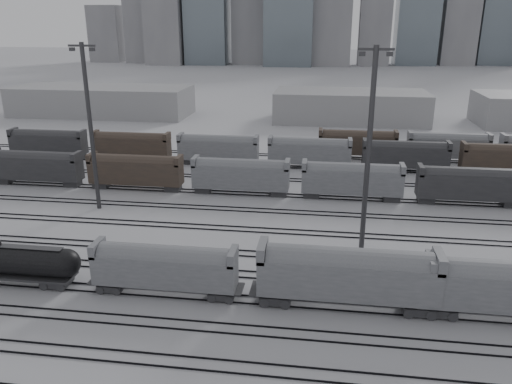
# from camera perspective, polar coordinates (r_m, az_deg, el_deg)

# --- Properties ---
(ground) EXTENTS (900.00, 900.00, 0.00)m
(ground) POSITION_cam_1_polar(r_m,az_deg,el_deg) (48.40, 2.53, -13.11)
(ground) COLOR silver
(ground) RESTS_ON ground
(tracks) EXTENTS (220.00, 71.50, 0.16)m
(tracks) POSITION_cam_1_polar(r_m,az_deg,el_deg) (63.83, 4.08, -4.73)
(tracks) COLOR black
(tracks) RESTS_ON ground
(hopper_car_a) EXTENTS (14.21, 2.82, 5.08)m
(hopper_car_a) POSITION_cam_1_polar(r_m,az_deg,el_deg) (49.82, -10.40, -8.28)
(hopper_car_a) COLOR #27272A
(hopper_car_a) RESTS_ON ground
(hopper_car_b) EXTENTS (16.69, 3.32, 5.97)m
(hopper_car_b) POSITION_cam_1_polar(r_m,az_deg,el_deg) (47.36, 10.43, -9.06)
(hopper_car_b) COLOR #27272A
(hopper_car_b) RESTS_ON ground
(light_mast_b) EXTENTS (3.70, 0.59, 23.10)m
(light_mast_b) POSITION_cam_1_polar(r_m,az_deg,el_deg) (72.48, -18.41, 7.33)
(light_mast_b) COLOR #363638
(light_mast_b) RESTS_ON ground
(light_mast_c) EXTENTS (3.74, 0.60, 23.37)m
(light_mast_c) POSITION_cam_1_polar(r_m,az_deg,el_deg) (56.74, 12.77, 4.96)
(light_mast_c) COLOR #363638
(light_mast_c) RESTS_ON ground
(bg_string_near) EXTENTS (151.00, 3.00, 5.60)m
(bg_string_near) POSITION_cam_1_polar(r_m,az_deg,el_deg) (76.49, 10.90, 1.22)
(bg_string_near) COLOR slate
(bg_string_near) RESTS_ON ground
(bg_string_mid) EXTENTS (151.00, 3.00, 5.60)m
(bg_string_mid) POSITION_cam_1_polar(r_m,az_deg,el_deg) (92.87, 16.68, 3.91)
(bg_string_mid) COLOR #27272A
(bg_string_mid) RESTS_ON ground
(bg_string_far) EXTENTS (66.00, 3.00, 5.60)m
(bg_string_far) POSITION_cam_1_polar(r_m,az_deg,el_deg) (104.49, 25.62, 4.46)
(bg_string_far) COLOR #44352B
(bg_string_far) RESTS_ON ground
(warehouse_left) EXTENTS (50.00, 18.00, 8.00)m
(warehouse_left) POSITION_cam_1_polar(r_m,az_deg,el_deg) (151.58, -17.18, 9.94)
(warehouse_left) COLOR gray
(warehouse_left) RESTS_ON ground
(warehouse_mid) EXTENTS (40.00, 18.00, 8.00)m
(warehouse_mid) POSITION_cam_1_polar(r_m,az_deg,el_deg) (137.71, 10.71, 9.61)
(warehouse_mid) COLOR gray
(warehouse_mid) RESTS_ON ground
(skyline) EXTENTS (316.00, 22.40, 95.00)m
(skyline) POSITION_cam_1_polar(r_m,az_deg,el_deg) (321.05, 9.92, 20.36)
(skyline) COLOR gray
(skyline) RESTS_ON ground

